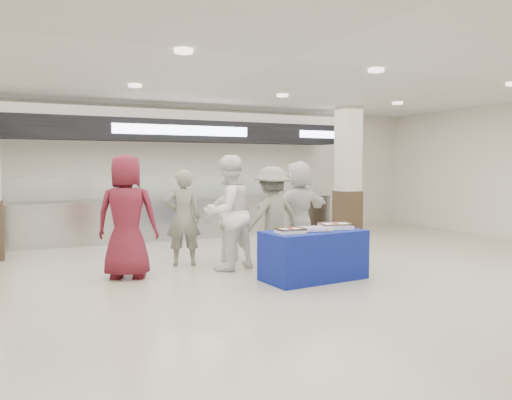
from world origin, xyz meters
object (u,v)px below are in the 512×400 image
chef_short (231,220)px  civilian_white (298,209)px  sheet_cake_left (290,230)px  cupcake_tray (316,229)px  soldier_b (272,217)px  sheet_cake_right (335,225)px  soldier_a (183,218)px  civilian_maroon (127,216)px  chef_tall (228,213)px  display_table (314,255)px

chef_short → civilian_white: size_ratio=0.82×
sheet_cake_left → chef_short: bearing=94.5°
cupcake_tray → civilian_white: civilian_white is taller
chef_short → civilian_white: (1.36, -0.08, 0.16)m
soldier_b → sheet_cake_right: bearing=108.2°
cupcake_tray → soldier_a: bearing=128.0°
sheet_cake_left → cupcake_tray: (0.46, 0.03, -0.01)m
cupcake_tray → civilian_maroon: size_ratio=0.22×
soldier_a → civilian_maroon: bearing=44.1°
soldier_a → chef_tall: chef_tall is taller
civilian_maroon → chef_tall: bearing=-158.5°
cupcake_tray → civilian_maroon: (-2.57, 1.33, 0.18)m
display_table → sheet_cake_left: sheet_cake_left is taller
cupcake_tray → chef_tall: (-0.92, 1.27, 0.18)m
sheet_cake_right → civilian_white: 1.75m
sheet_cake_left → soldier_a: 2.21m
chef_short → soldier_b: size_ratio=0.88×
sheet_cake_right → chef_tall: size_ratio=0.29×
sheet_cake_right → cupcake_tray: bearing=-164.0°
chef_tall → civilian_white: chef_tall is taller
sheet_cake_right → soldier_b: 1.22m
sheet_cake_right → cupcake_tray: 0.46m
soldier_a → chef_short: size_ratio=1.11×
civilian_maroon → civilian_white: 3.36m
sheet_cake_right → chef_tall: chef_tall is taller
sheet_cake_right → civilian_maroon: (-3.01, 1.21, 0.16)m
chef_short → cupcake_tray: bearing=130.1°
chef_tall → chef_short: chef_tall is taller
soldier_a → chef_short: (0.89, 0.00, -0.08)m
sheet_cake_right → soldier_a: 2.64m
cupcake_tray → civilian_white: size_ratio=0.23×
civilian_maroon → civilian_white: size_ratio=1.05×
sheet_cake_right → soldier_a: (-1.94, 1.79, 0.03)m
display_table → sheet_cake_left: 0.62m
civilian_maroon → cupcake_tray: bearing=176.4°
sheet_cake_right → cupcake_tray: (-0.44, -0.13, -0.02)m
cupcake_tray → chef_short: chef_short is taller
sheet_cake_left → soldier_b: soldier_b is taller
display_table → sheet_cake_right: bearing=5.8°
sheet_cake_right → cupcake_tray: sheet_cake_right is taller
cupcake_tray → soldier_b: (-0.13, 1.21, 0.08)m
soldier_a → chef_tall: (0.58, -0.65, 0.12)m
soldier_b → chef_short: bearing=-65.6°
display_table → sheet_cake_right: size_ratio=2.83×
sheet_cake_left → civilian_maroon: 2.52m
sheet_cake_right → soldier_b: (-0.57, 1.08, 0.06)m
soldier_b → soldier_a: bearing=-37.1°
sheet_cake_left → chef_short: 1.96m
chef_tall → chef_short: (0.31, 0.66, -0.20)m
sheet_cake_left → soldier_b: size_ratio=0.23×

